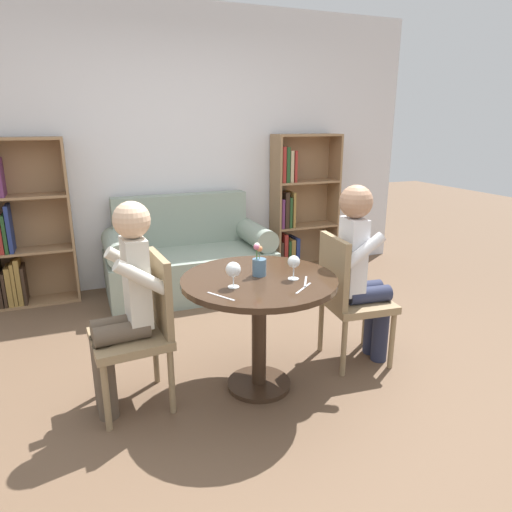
% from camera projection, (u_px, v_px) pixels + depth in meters
% --- Properties ---
extents(ground_plane, '(16.00, 16.00, 0.00)m').
position_uv_depth(ground_plane, '(259.00, 386.00, 2.90)').
color(ground_plane, brown).
extents(back_wall, '(5.20, 0.05, 2.70)m').
position_uv_depth(back_wall, '(174.00, 149.00, 4.51)').
color(back_wall, silver).
rests_on(back_wall, ground_plane).
extents(round_table, '(0.93, 0.93, 0.73)m').
position_uv_depth(round_table, '(259.00, 301.00, 2.73)').
color(round_table, '#382619').
rests_on(round_table, ground_plane).
extents(couch, '(1.55, 0.80, 0.92)m').
position_uv_depth(couch, '(189.00, 261.00, 4.43)').
color(couch, gray).
rests_on(couch, ground_plane).
extents(bookshelf_left, '(0.73, 0.28, 1.49)m').
position_uv_depth(bookshelf_left, '(17.00, 229.00, 4.03)').
color(bookshelf_left, '#93704C').
rests_on(bookshelf_left, ground_plane).
extents(bookshelf_right, '(0.73, 0.28, 1.49)m').
position_uv_depth(bookshelf_right, '(296.00, 208.00, 5.01)').
color(bookshelf_right, '#93704C').
rests_on(bookshelf_right, ground_plane).
extents(chair_left, '(0.45, 0.45, 0.90)m').
position_uv_depth(chair_left, '(142.00, 325.00, 2.60)').
color(chair_left, '#937A56').
rests_on(chair_left, ground_plane).
extents(chair_right, '(0.46, 0.46, 0.90)m').
position_uv_depth(chair_right, '(348.00, 294.00, 3.07)').
color(chair_right, '#937A56').
rests_on(chair_right, ground_plane).
extents(person_left, '(0.44, 0.36, 1.21)m').
position_uv_depth(person_left, '(124.00, 303.00, 2.52)').
color(person_left, brown).
rests_on(person_left, ground_plane).
extents(person_right, '(0.44, 0.36, 1.23)m').
position_uv_depth(person_right, '(362.00, 269.00, 3.04)').
color(person_right, '#282D47').
rests_on(person_right, ground_plane).
extents(wine_glass_left, '(0.09, 0.09, 0.15)m').
position_uv_depth(wine_glass_left, '(233.00, 270.00, 2.51)').
color(wine_glass_left, white).
rests_on(wine_glass_left, round_table).
extents(wine_glass_right, '(0.07, 0.07, 0.14)m').
position_uv_depth(wine_glass_right, '(294.00, 263.00, 2.64)').
color(wine_glass_right, white).
rests_on(wine_glass_right, round_table).
extents(flower_vase, '(0.08, 0.08, 0.20)m').
position_uv_depth(flower_vase, '(259.00, 264.00, 2.71)').
color(flower_vase, slate).
rests_on(flower_vase, round_table).
extents(knife_left_setting, '(0.16, 0.13, 0.00)m').
position_uv_depth(knife_left_setting, '(304.00, 288.00, 2.52)').
color(knife_left_setting, silver).
rests_on(knife_left_setting, round_table).
extents(fork_left_setting, '(0.10, 0.17, 0.00)m').
position_uv_depth(fork_left_setting, '(221.00, 296.00, 2.40)').
color(fork_left_setting, silver).
rests_on(fork_left_setting, round_table).
extents(knife_right_setting, '(0.11, 0.17, 0.00)m').
position_uv_depth(knife_right_setting, '(305.00, 282.00, 2.62)').
color(knife_right_setting, silver).
rests_on(knife_right_setting, round_table).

